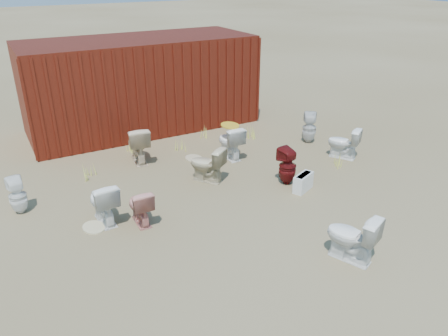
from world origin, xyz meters
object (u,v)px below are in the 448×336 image
toilet_front_pink (140,206)px  toilet_back_a (18,196)px  shipping_container (141,84)px  toilet_back_beige_right (138,144)px  toilet_back_e (309,128)px  loose_tank (303,182)px  toilet_back_beige_left (207,164)px  toilet_front_maroon (287,166)px  toilet_front_c (352,237)px  toilet_back_yellowlid (230,142)px  toilet_front_a (103,202)px  toilet_front_e (343,143)px

toilet_front_pink → toilet_back_a: (-1.80, 1.40, 0.01)m
shipping_container → toilet_back_beige_right: shipping_container is taller
toilet_back_beige_right → toilet_back_e: size_ratio=1.10×
loose_tank → toilet_back_beige_right: bearing=105.0°
toilet_back_beige_left → toilet_front_maroon: bearing=111.2°
toilet_back_beige_right → shipping_container: bearing=-103.3°
toilet_front_c → toilet_back_yellowlid: toilet_front_c is taller
toilet_back_beige_right → toilet_back_yellowlid: 2.10m
toilet_back_a → toilet_front_c: bearing=130.7°
toilet_back_beige_left → toilet_back_e: size_ratio=0.97×
toilet_front_c → shipping_container: bearing=-107.2°
toilet_front_maroon → toilet_back_beige_left: toilet_front_maroon is taller
shipping_container → toilet_back_beige_right: 2.59m
toilet_back_yellowlid → toilet_back_e: toilet_back_yellowlid is taller
toilet_front_pink → toilet_back_beige_left: (1.76, 0.89, 0.05)m
toilet_back_a → toilet_back_yellowlid: bearing=177.8°
toilet_back_a → shipping_container: bearing=-142.5°
shipping_container → toilet_back_e: 4.65m
toilet_front_a → toilet_front_maroon: size_ratio=0.99×
toilet_back_e → toilet_front_a: bearing=51.4°
toilet_front_a → toilet_back_beige_right: (1.40, 2.21, 0.04)m
toilet_back_e → loose_tank: 2.72m
toilet_front_c → toilet_back_a: bearing=-65.2°
toilet_front_a → toilet_back_beige_left: bearing=-169.2°
shipping_container → toilet_back_beige_left: shipping_container is taller
shipping_container → toilet_front_pink: size_ratio=9.08×
toilet_front_e → toilet_front_pink: bearing=-26.5°
toilet_back_a → toilet_back_yellowlid: (4.59, 0.32, 0.05)m
toilet_front_pink → toilet_front_e: bearing=-173.7°
toilet_front_maroon → loose_tank: (0.10, -0.41, -0.22)m
loose_tank → toilet_back_a: bearing=136.4°
shipping_container → toilet_front_a: bearing=-117.5°
toilet_front_c → loose_tank: 2.29m
shipping_container → toilet_back_beige_right: (-0.94, -2.28, -0.78)m
toilet_back_e → toilet_back_a: bearing=40.3°
toilet_back_yellowlid → toilet_back_e: size_ratio=1.02×
toilet_back_beige_left → loose_tank: 1.99m
toilet_front_pink → loose_tank: (3.24, -0.43, -0.16)m
toilet_back_beige_left → toilet_back_e: toilet_back_e is taller
shipping_container → toilet_front_a: shipping_container is taller
shipping_container → toilet_front_e: bearing=-53.3°
toilet_back_beige_left → toilet_back_a: bearing=-43.5°
toilet_back_a → toilet_back_e: toilet_back_e is taller
shipping_container → toilet_back_beige_right: size_ratio=7.07×
toilet_front_c → toilet_front_e: bearing=-153.6°
toilet_front_maroon → toilet_back_beige_left: (-1.37, 0.91, -0.02)m
toilet_front_maroon → toilet_back_a: (-4.94, 1.42, -0.05)m
shipping_container → toilet_back_yellowlid: size_ratio=7.62×
loose_tank → toilet_front_a: bearing=144.8°
toilet_back_a → toilet_back_beige_right: toilet_back_beige_right is taller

